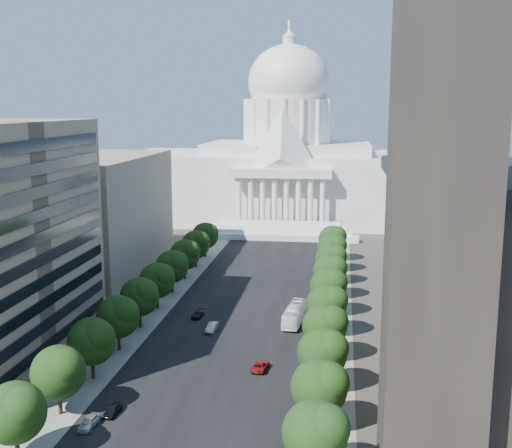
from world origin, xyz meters
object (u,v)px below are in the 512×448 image
at_px(car_parked, 89,422).
at_px(car_dark_a, 113,410).
at_px(car_silver, 212,327).
at_px(city_bus, 295,314).
at_px(car_red, 260,366).
at_px(car_dark_b, 198,315).

bearing_deg(car_parked, car_dark_a, 66.73).
distance_m(car_silver, city_bus, 16.90).
height_order(car_dark_a, car_silver, car_silver).
xyz_separation_m(car_parked, city_bus, (24.18, 45.95, 1.04)).
distance_m(car_dark_a, city_bus, 47.64).
relative_size(car_dark_a, car_silver, 0.86).
bearing_deg(car_silver, car_parked, -98.92).
xyz_separation_m(car_silver, car_parked, (-8.81, -39.00, -0.01)).
height_order(car_red, car_dark_b, car_red).
bearing_deg(city_bus, car_parked, -111.65).
bearing_deg(car_dark_a, car_dark_b, 91.18).
bearing_deg(car_parked, car_red, 49.25).
distance_m(car_silver, car_parked, 39.98).
relative_size(car_dark_a, car_parked, 0.90).
relative_size(car_parked, city_bus, 0.34).
xyz_separation_m(car_red, car_parked, (-20.33, -21.93, 0.07)).
relative_size(car_red, city_bus, 0.38).
distance_m(car_red, car_parked, 29.90).
distance_m(car_dark_b, city_bus, 19.87).
bearing_deg(car_dark_a, city_bus, 66.59).
height_order(car_silver, car_parked, car_silver).
bearing_deg(car_red, car_silver, -49.35).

